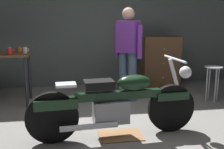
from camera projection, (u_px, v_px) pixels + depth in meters
name	position (u px, v px, depth m)	size (l,w,h in m)	color
ground_plane	(124.00, 133.00, 3.72)	(12.00, 12.00, 0.00)	gray
back_wall	(98.00, 15.00, 6.10)	(8.00, 0.12, 3.10)	#56605B
motorcycle	(116.00, 103.00, 3.52)	(2.19, 0.60, 1.00)	black
person_standing	(128.00, 50.00, 5.02)	(0.43, 0.43, 1.67)	#496179
shop_stool	(213.00, 74.00, 5.01)	(0.32, 0.32, 0.64)	#B2B2B7
wooden_dresser	(160.00, 62.00, 6.04)	(0.80, 0.47, 1.10)	brown
drip_tray	(120.00, 135.00, 3.62)	(0.56, 0.40, 0.01)	olive
mug_orange_travel	(19.00, 49.00, 4.92)	(0.11, 0.08, 0.09)	orange
mug_red_diner	(10.00, 51.00, 4.56)	(0.11, 0.08, 0.11)	red
mug_white_ceramic	(25.00, 50.00, 4.76)	(0.11, 0.07, 0.10)	white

